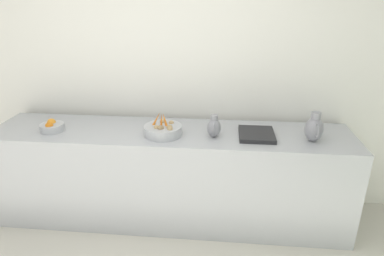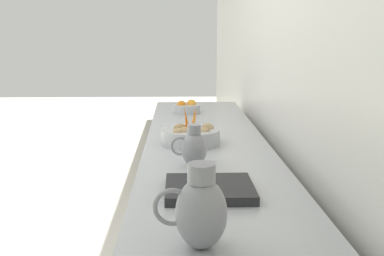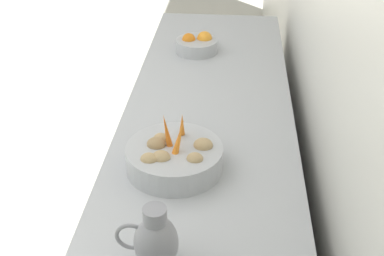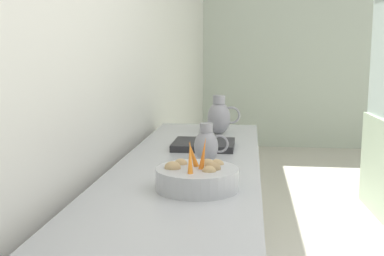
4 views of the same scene
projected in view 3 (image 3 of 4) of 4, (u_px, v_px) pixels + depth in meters
The scene contains 3 objects.
vegetable_colander at pixel (174, 157), 1.71m from camera, with size 0.33×0.33×0.21m.
orange_bowl at pixel (197, 44), 2.57m from camera, with size 0.21×0.21×0.10m.
metal_pitcher_short at pixel (155, 241), 1.32m from camera, with size 0.17×0.12×0.20m.
Camera 3 is at (-1.58, 1.43, 1.93)m, focal length 47.26 mm.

